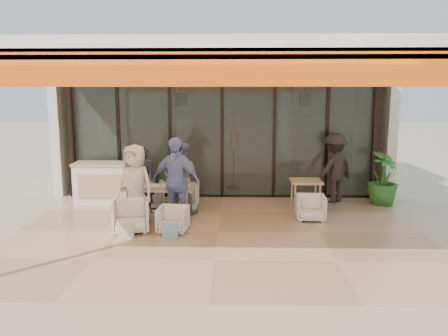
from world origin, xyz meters
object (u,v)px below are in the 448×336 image
(diner_grey, at_px, (181,178))
(potted_palm, at_px, (383,178))
(diner_navy, at_px, (144,181))
(side_table, at_px, (306,185))
(chair_far_right, at_px, (184,194))
(chair_near_right, at_px, (173,218))
(diner_cream, at_px, (135,185))
(standing_woman, at_px, (335,168))
(dining_table, at_px, (159,188))
(host_counter, at_px, (112,183))
(side_chair, at_px, (311,206))
(chair_near_left, at_px, (130,215))
(diner_periwinkle, at_px, (176,182))
(chair_far_left, at_px, (149,194))

(diner_grey, relative_size, potted_palm, 1.24)
(diner_navy, distance_m, side_table, 3.72)
(chair_far_right, bearing_deg, potted_palm, -174.75)
(side_table, bearing_deg, diner_grey, -174.84)
(chair_near_right, height_order, diner_cream, diner_cream)
(chair_near_right, xyz_separation_m, standing_woman, (3.71, 2.49, 0.59))
(dining_table, height_order, standing_woman, standing_woman)
(chair_far_right, relative_size, chair_near_right, 1.18)
(chair_near_right, bearing_deg, chair_far_right, 95.78)
(host_counter, distance_m, diner_cream, 2.07)
(chair_far_right, distance_m, side_chair, 3.03)
(chair_near_left, xyz_separation_m, diner_navy, (0.00, 1.40, 0.41))
(dining_table, height_order, chair_near_left, dining_table)
(chair_far_right, bearing_deg, side_table, 175.65)
(diner_periwinkle, bearing_deg, chair_near_right, -69.95)
(side_chair, height_order, standing_woman, standing_woman)
(chair_far_left, bearing_deg, chair_far_right, 165.00)
(diner_cream, xyz_separation_m, side_table, (3.71, 1.16, -0.21))
(diner_navy, bearing_deg, diner_periwinkle, 152.75)
(diner_grey, bearing_deg, chair_near_right, 98.28)
(diner_navy, distance_m, standing_woman, 4.68)
(chair_far_right, bearing_deg, chair_far_left, 0.46)
(diner_cream, distance_m, side_chair, 3.77)
(chair_near_right, bearing_deg, host_counter, 134.52)
(diner_navy, distance_m, side_chair, 3.77)
(chair_far_right, bearing_deg, diner_periwinkle, 90.46)
(dining_table, distance_m, chair_near_left, 1.09)
(chair_near_right, bearing_deg, side_table, 35.85)
(potted_palm, bearing_deg, side_chair, -144.98)
(potted_palm, bearing_deg, diner_navy, -170.96)
(chair_far_left, relative_size, chair_far_right, 1.00)
(host_counter, distance_m, diner_navy, 1.35)
(diner_navy, relative_size, side_table, 2.05)
(side_table, relative_size, potted_palm, 0.56)
(host_counter, height_order, potted_palm, potted_palm)
(dining_table, height_order, diner_grey, diner_grey)
(chair_far_right, distance_m, diner_grey, 0.69)
(chair_far_left, relative_size, chair_near_left, 0.97)
(diner_cream, height_order, potted_palm, diner_cream)
(dining_table, relative_size, diner_navy, 0.98)
(chair_far_left, bearing_deg, standing_woman, 172.42)
(dining_table, distance_m, diner_grey, 0.63)
(chair_near_right, bearing_deg, standing_woman, 39.70)
(chair_near_right, distance_m, standing_woman, 4.51)
(potted_palm, bearing_deg, standing_woman, 170.88)
(diner_cream, relative_size, side_chair, 2.73)
(chair_near_right, bearing_deg, chair_near_left, -174.22)
(diner_navy, bearing_deg, chair_near_right, 140.69)
(diner_navy, height_order, side_table, diner_navy)
(dining_table, height_order, diner_periwinkle, diner_periwinkle)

